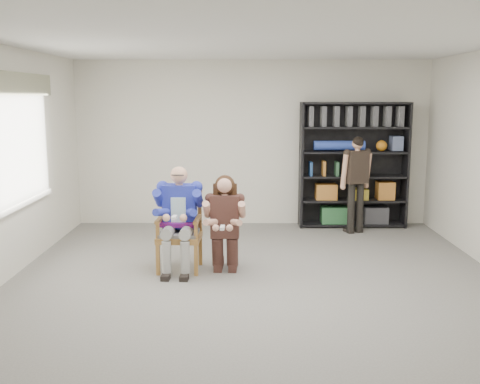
# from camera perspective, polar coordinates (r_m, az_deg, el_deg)

# --- Properties ---
(room_shell) EXTENTS (6.00, 7.00, 2.80)m
(room_shell) POSITION_cam_1_polar(r_m,az_deg,el_deg) (6.15, 1.85, 2.27)
(room_shell) COLOR white
(room_shell) RESTS_ON ground
(floor) EXTENTS (6.00, 7.00, 0.01)m
(floor) POSITION_cam_1_polar(r_m,az_deg,el_deg) (6.48, 1.78, -10.10)
(floor) COLOR slate
(floor) RESTS_ON ground
(window_left) EXTENTS (0.16, 2.00, 1.75)m
(window_left) POSITION_cam_1_polar(r_m,az_deg,el_deg) (7.63, -21.18, 4.81)
(window_left) COLOR white
(window_left) RESTS_ON room_shell
(armchair) EXTENTS (0.62, 0.60, 1.03)m
(armchair) POSITION_cam_1_polar(r_m,az_deg,el_deg) (7.16, -6.18, -3.92)
(armchair) COLOR #A77733
(armchair) RESTS_ON floor
(seated_man) EXTENTS (0.61, 0.83, 1.34)m
(seated_man) POSITION_cam_1_polar(r_m,az_deg,el_deg) (7.12, -6.20, -2.71)
(seated_man) COLOR navy
(seated_man) RESTS_ON floor
(kneeling_woman) EXTENTS (0.55, 0.85, 1.23)m
(kneeling_woman) POSITION_cam_1_polar(r_m,az_deg,el_deg) (6.98, -1.56, -3.39)
(kneeling_woman) COLOR #3A231E
(kneeling_woman) RESTS_ON floor
(bookshelf) EXTENTS (1.80, 0.38, 2.10)m
(bookshelf) POSITION_cam_1_polar(r_m,az_deg,el_deg) (9.63, 11.44, 2.69)
(bookshelf) COLOR black
(bookshelf) RESTS_ON floor
(standing_man) EXTENTS (0.55, 0.42, 1.57)m
(standing_man) POSITION_cam_1_polar(r_m,az_deg,el_deg) (9.19, 11.72, 0.69)
(standing_man) COLOR #2B221C
(standing_man) RESTS_ON floor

